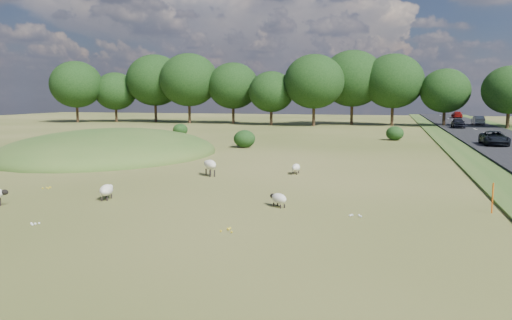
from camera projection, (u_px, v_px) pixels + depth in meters
The scene contains 14 objects.
ground at pixel (281, 148), 43.81m from camera, with size 160.00×160.00×0.00m, color #3B4C17.
mound at pixel (111, 154), 39.24m from camera, with size 16.00×20.00×4.00m, color #33561E.
road at pixel (505, 142), 48.22m from camera, with size 8.00×150.00×0.25m, color black.
treeline at pixel (323, 83), 77.19m from camera, with size 96.28×14.66×11.70m.
shrubs at pixel (274, 134), 50.21m from camera, with size 25.57×12.89×1.56m.
marker_post at pixel (493, 198), 19.41m from camera, with size 0.06×0.06×1.20m, color #D8590C.
sheep_0 at pixel (296, 168), 29.23m from camera, with size 0.49×1.05×0.60m.
sheep_1 at pixel (279, 198), 20.55m from camera, with size 0.95×0.89×0.57m.
sheep_2 at pixel (107, 190), 22.02m from camera, with size 0.71×1.22×0.68m.
sheep_4 at pixel (210, 165), 28.45m from camera, with size 1.17×1.24×0.94m.
car_0 at pixel (458, 123), 67.64m from camera, with size 1.57×3.91×1.33m, color black.
car_1 at pixel (457, 115), 98.41m from camera, with size 1.75×4.30×1.25m, color maroon.
car_3 at pixel (478, 120), 74.71m from camera, with size 1.41×4.04×1.33m, color #989A9F.
car_4 at pixel (494, 138), 43.93m from camera, with size 2.02×4.39×1.22m, color black.
Camera 1 is at (9.17, -22.67, 4.56)m, focal length 35.00 mm.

